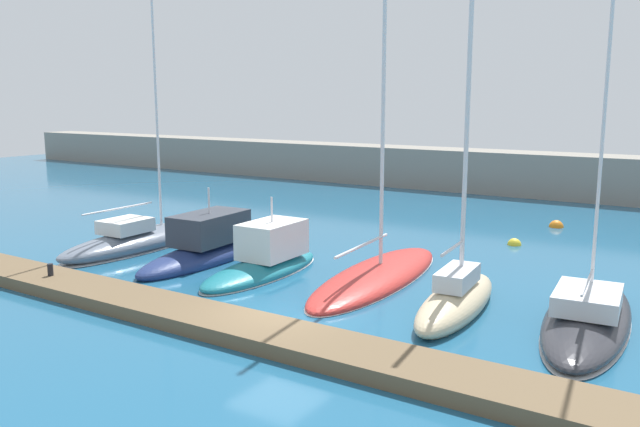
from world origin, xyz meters
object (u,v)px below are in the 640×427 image
at_px(sailboat_sand_fifth, 456,298).
at_px(dock_bollard, 50,270).
at_px(mooring_buoy_yellow, 514,245).
at_px(sailboat_charcoal_sixth, 588,316).
at_px(sailboat_slate_nearest, 140,239).
at_px(sailboat_red_fourth, 377,275).
at_px(mooring_buoy_orange, 556,227).
at_px(motorboat_teal_third, 265,259).
at_px(motorboat_navy_second, 211,247).

height_order(sailboat_sand_fifth, dock_bollard, sailboat_sand_fifth).
distance_m(mooring_buoy_yellow, dock_bollard, 20.02).
xyz_separation_m(sailboat_sand_fifth, sailboat_charcoal_sixth, (3.81, 0.86, -0.14)).
bearing_deg(sailboat_slate_nearest, sailboat_sand_fifth, -94.64).
distance_m(sailboat_red_fourth, dock_bollard, 11.96).
relative_size(sailboat_slate_nearest, dock_bollard, 40.41).
height_order(sailboat_sand_fifth, mooring_buoy_yellow, sailboat_sand_fifth).
height_order(sailboat_charcoal_sixth, mooring_buoy_orange, sailboat_charcoal_sixth).
bearing_deg(motorboat_teal_third, sailboat_charcoal_sixth, -89.16).
height_order(motorboat_teal_third, mooring_buoy_orange, motorboat_teal_third).
bearing_deg(dock_bollard, mooring_buoy_yellow, 52.89).
relative_size(sailboat_slate_nearest, motorboat_navy_second, 2.09).
relative_size(motorboat_teal_third, sailboat_charcoal_sixth, 0.49).
height_order(motorboat_navy_second, motorboat_teal_third, motorboat_navy_second).
distance_m(motorboat_navy_second, sailboat_red_fourth, 7.54).
relative_size(sailboat_charcoal_sixth, mooring_buoy_orange, 18.78).
height_order(sailboat_red_fourth, sailboat_charcoal_sixth, sailboat_red_fourth).
relative_size(sailboat_red_fourth, mooring_buoy_orange, 21.44).
height_order(mooring_buoy_orange, mooring_buoy_yellow, mooring_buoy_orange).
xyz_separation_m(mooring_buoy_yellow, dock_bollard, (-12.07, -15.96, 0.65)).
bearing_deg(motorboat_navy_second, sailboat_slate_nearest, 89.55).
height_order(sailboat_red_fourth, mooring_buoy_yellow, sailboat_red_fourth).
relative_size(motorboat_teal_third, sailboat_red_fourth, 0.43).
xyz_separation_m(motorboat_teal_third, sailboat_red_fourth, (4.13, 1.55, -0.35)).
xyz_separation_m(motorboat_navy_second, sailboat_charcoal_sixth, (15.17, -0.09, -0.21)).
bearing_deg(mooring_buoy_yellow, sailboat_charcoal_sixth, -62.54).
bearing_deg(mooring_buoy_orange, sailboat_charcoal_sixth, -73.69).
distance_m(sailboat_red_fourth, sailboat_charcoal_sixth, 7.78).
bearing_deg(dock_bollard, sailboat_slate_nearest, 109.37).
relative_size(sailboat_red_fourth, sailboat_sand_fifth, 1.47).
xyz_separation_m(motorboat_teal_third, dock_bollard, (-5.31, -5.78, 0.11)).
distance_m(motorboat_navy_second, mooring_buoy_yellow, 13.98).
relative_size(sailboat_charcoal_sixth, mooring_buoy_yellow, 22.22).
bearing_deg(sailboat_charcoal_sixth, sailboat_slate_nearest, 85.08).
bearing_deg(sailboat_sand_fifth, dock_bollard, 107.01).
bearing_deg(mooring_buoy_orange, mooring_buoy_yellow, -96.47).
bearing_deg(mooring_buoy_orange, sailboat_red_fourth, -103.02).
xyz_separation_m(sailboat_red_fourth, mooring_buoy_orange, (3.26, 14.08, -0.18)).
bearing_deg(motorboat_teal_third, motorboat_navy_second, 79.64).
bearing_deg(mooring_buoy_yellow, motorboat_teal_third, -123.60).
distance_m(sailboat_slate_nearest, mooring_buoy_orange, 21.31).
distance_m(sailboat_sand_fifth, mooring_buoy_yellow, 10.68).
bearing_deg(dock_bollard, motorboat_teal_third, 47.42).
bearing_deg(sailboat_charcoal_sixth, sailboat_red_fourth, 76.62).
bearing_deg(sailboat_charcoal_sixth, mooring_buoy_yellow, 22.26).
relative_size(sailboat_red_fourth, dock_bollard, 36.43).
relative_size(sailboat_slate_nearest, motorboat_teal_third, 2.60).
distance_m(sailboat_slate_nearest, dock_bollard, 6.50).
bearing_deg(sailboat_charcoal_sixth, motorboat_teal_third, 86.93).
height_order(mooring_buoy_orange, dock_bollard, dock_bollard).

